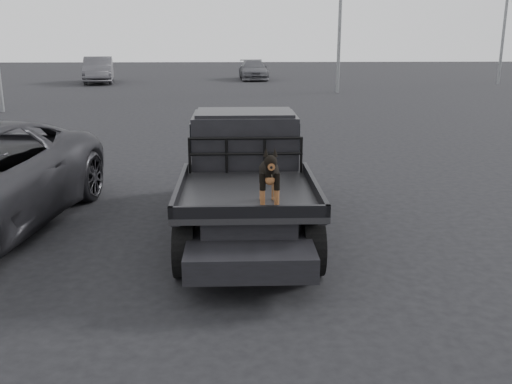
{
  "coord_description": "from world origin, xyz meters",
  "views": [
    {
      "loc": [
        0.55,
        -6.99,
        3.04
      ],
      "look_at": [
        0.79,
        -0.55,
        1.25
      ],
      "focal_mm": 40.0,
      "sensor_mm": 36.0,
      "label": 1
    }
  ],
  "objects_px": {
    "flatbed_ute": "(246,204)",
    "distant_car_b": "(253,70)",
    "distant_car_a": "(98,70)",
    "dog": "(269,176)"
  },
  "relations": [
    {
      "from": "flatbed_ute",
      "to": "distant_car_a",
      "type": "relative_size",
      "value": 1.07
    },
    {
      "from": "dog",
      "to": "distant_car_a",
      "type": "relative_size",
      "value": 0.15
    },
    {
      "from": "distant_car_a",
      "to": "distant_car_b",
      "type": "distance_m",
      "value": 10.42
    },
    {
      "from": "dog",
      "to": "distant_car_b",
      "type": "height_order",
      "value": "dog"
    },
    {
      "from": "distant_car_b",
      "to": "dog",
      "type": "bearing_deg",
      "value": -94.58
    },
    {
      "from": "distant_car_b",
      "to": "flatbed_ute",
      "type": "bearing_deg",
      "value": -95.13
    },
    {
      "from": "dog",
      "to": "distant_car_a",
      "type": "xyz_separation_m",
      "value": [
        -9.21,
        30.91,
        -0.46
      ]
    },
    {
      "from": "flatbed_ute",
      "to": "distant_car_a",
      "type": "xyz_separation_m",
      "value": [
        -8.95,
        29.39,
        0.37
      ]
    },
    {
      "from": "flatbed_ute",
      "to": "distant_car_b",
      "type": "distance_m",
      "value": 31.86
    },
    {
      "from": "flatbed_ute",
      "to": "distant_car_a",
      "type": "distance_m",
      "value": 30.72
    }
  ]
}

